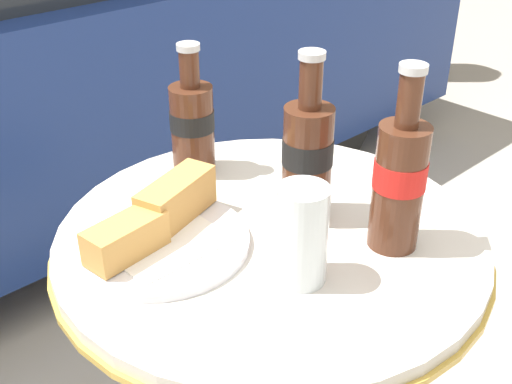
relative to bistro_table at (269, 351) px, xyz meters
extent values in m
cylinder|color=gold|center=(0.00, 0.00, 0.21)|extent=(0.62, 0.62, 0.01)
cylinder|color=beige|center=(0.00, 0.00, 0.22)|extent=(0.61, 0.61, 0.02)
cylinder|color=#4C2819|center=(0.06, -0.01, 0.32)|extent=(0.07, 0.07, 0.17)
cylinder|color=black|center=(0.06, -0.01, 0.34)|extent=(0.07, 0.07, 0.04)
cylinder|color=#4C2819|center=(0.06, -0.01, 0.44)|extent=(0.03, 0.03, 0.07)
cylinder|color=silver|center=(0.06, -0.01, 0.48)|extent=(0.04, 0.04, 0.01)
cylinder|color=#4C2819|center=(0.04, 0.22, 0.31)|extent=(0.07, 0.07, 0.15)
cylinder|color=black|center=(0.04, 0.22, 0.32)|extent=(0.07, 0.07, 0.03)
cylinder|color=#4C2819|center=(0.04, 0.22, 0.41)|extent=(0.03, 0.03, 0.06)
cylinder|color=silver|center=(0.04, 0.22, 0.44)|extent=(0.04, 0.04, 0.01)
cylinder|color=#4C2819|center=(0.10, -0.14, 0.32)|extent=(0.07, 0.07, 0.18)
cylinder|color=red|center=(0.10, -0.14, 0.34)|extent=(0.07, 0.07, 0.04)
cylinder|color=#4C2819|center=(0.10, -0.14, 0.44)|extent=(0.03, 0.03, 0.07)
cylinder|color=silver|center=(0.10, -0.14, 0.48)|extent=(0.04, 0.04, 0.01)
cylinder|color=black|center=(-0.05, -0.10, 0.28)|extent=(0.06, 0.06, 0.10)
cylinder|color=silver|center=(-0.05, -0.10, 0.30)|extent=(0.07, 0.07, 0.13)
cylinder|color=white|center=(-0.14, 0.08, 0.24)|extent=(0.25, 0.25, 0.01)
cube|color=white|center=(-0.14, 0.08, 0.24)|extent=(0.15, 0.15, 0.00)
cube|color=#C68E47|center=(-0.19, 0.07, 0.27)|extent=(0.11, 0.06, 0.05)
cube|color=#C68E47|center=(-0.09, 0.10, 0.28)|extent=(0.14, 0.09, 0.06)
cylinder|color=black|center=(1.20, 2.61, -0.23)|extent=(0.63, 0.22, 0.63)
cylinder|color=black|center=(1.20, 1.02, -0.23)|extent=(0.63, 0.22, 0.63)
cylinder|color=black|center=(2.27, 1.80, -0.16)|extent=(0.15, 0.15, 0.77)
cylinder|color=black|center=(2.41, 1.70, -0.16)|extent=(0.15, 0.15, 0.77)
camera|label=1|loc=(-0.54, -0.54, 0.74)|focal=45.00mm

